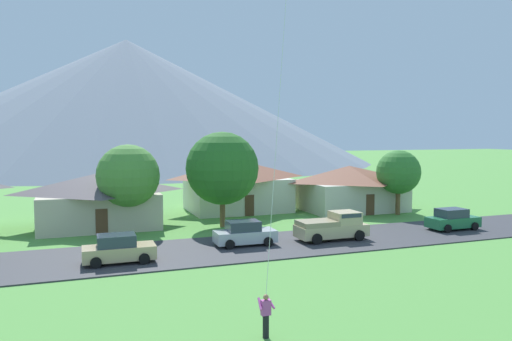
# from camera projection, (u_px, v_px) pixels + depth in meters

# --- Properties ---
(road_strip) EXTENTS (160.00, 7.83, 0.08)m
(road_strip) POSITION_uv_depth(u_px,v_px,m) (216.00, 250.00, 32.52)
(road_strip) COLOR #38383D
(road_strip) RESTS_ON ground
(mountain_far_east_ridge) EXTENTS (135.46, 135.46, 34.29)m
(mountain_far_east_ridge) POSITION_uv_depth(u_px,v_px,m) (127.00, 101.00, 138.71)
(mountain_far_east_ridge) COLOR slate
(mountain_far_east_ridge) RESTS_ON ground
(mountain_west_ridge) EXTENTS (84.45, 84.45, 22.92)m
(mountain_west_ridge) POSITION_uv_depth(u_px,v_px,m) (152.00, 120.00, 125.57)
(mountain_west_ridge) COLOR slate
(mountain_west_ridge) RESTS_ON ground
(house_leftmost) EXTENTS (10.46, 8.36, 4.49)m
(house_leftmost) POSITION_uv_depth(u_px,v_px,m) (349.00, 187.00, 50.07)
(house_leftmost) COLOR beige
(house_leftmost) RESTS_ON ground
(house_right_center) EXTENTS (10.15, 8.16, 4.47)m
(house_right_center) POSITION_uv_depth(u_px,v_px,m) (99.00, 199.00, 40.88)
(house_right_center) COLOR beige
(house_right_center) RESTS_ON ground
(house_rightmost) EXTENTS (10.34, 7.83, 5.12)m
(house_rightmost) POSITION_uv_depth(u_px,v_px,m) (237.00, 184.00, 49.36)
(house_rightmost) COLOR beige
(house_rightmost) RESTS_ON ground
(tree_left_of_center) EXTENTS (4.19, 4.19, 6.19)m
(tree_left_of_center) POSITION_uv_depth(u_px,v_px,m) (398.00, 172.00, 46.72)
(tree_left_of_center) COLOR brown
(tree_left_of_center) RESTS_ON ground
(tree_right_of_center) EXTENTS (6.04, 6.04, 7.91)m
(tree_right_of_center) POSITION_uv_depth(u_px,v_px,m) (222.00, 168.00, 40.43)
(tree_right_of_center) COLOR brown
(tree_right_of_center) RESTS_ON ground
(tree_near_right) EXTENTS (4.90, 4.90, 6.91)m
(tree_near_right) POSITION_uv_depth(u_px,v_px,m) (128.00, 176.00, 38.21)
(tree_near_right) COLOR brown
(tree_near_right) RESTS_ON ground
(parked_car_green_west_end) EXTENTS (4.21, 2.10, 1.68)m
(parked_car_green_west_end) POSITION_uv_depth(u_px,v_px,m) (452.00, 220.00, 39.20)
(parked_car_green_west_end) COLOR #237042
(parked_car_green_west_end) RESTS_ON road_strip
(parked_car_silver_mid_west) EXTENTS (4.25, 2.17, 1.68)m
(parked_car_silver_mid_west) POSITION_uv_depth(u_px,v_px,m) (245.00, 234.00, 33.67)
(parked_car_silver_mid_west) COLOR #B7BCC1
(parked_car_silver_mid_west) RESTS_ON road_strip
(parked_car_tan_east_end) EXTENTS (4.22, 2.13, 1.68)m
(parked_car_tan_east_end) POSITION_uv_depth(u_px,v_px,m) (118.00, 249.00, 29.04)
(parked_car_tan_east_end) COLOR tan
(parked_car_tan_east_end) RESTS_ON road_strip
(pickup_truck_sand_west_side) EXTENTS (5.21, 2.34, 1.99)m
(pickup_truck_sand_west_side) POSITION_uv_depth(u_px,v_px,m) (333.00, 226.00, 35.39)
(pickup_truck_sand_west_side) COLOR #C6B284
(pickup_truck_sand_west_side) RESTS_ON road_strip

